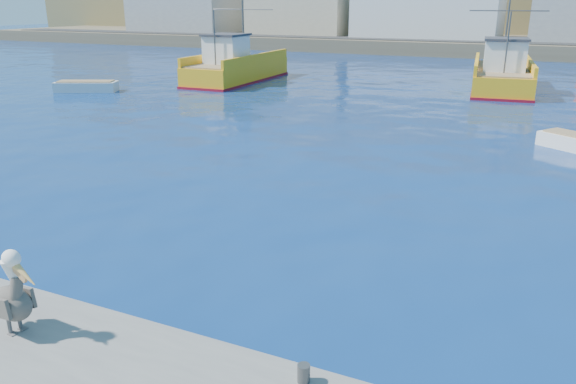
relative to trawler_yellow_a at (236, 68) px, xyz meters
The scene contains 6 objects.
ground 34.10m from the trawler_yellow_a, 59.62° to the right, with size 260.00×260.00×0.00m, color navy.
dock_bollards 37.34m from the trawler_yellow_a, 61.47° to the right, with size 36.20×0.20×0.30m.
trawler_yellow_a is the anchor object (origin of this frame).
trawler_yellow_b 20.10m from the trawler_yellow_a, 11.57° to the left, with size 5.39×11.70×6.52m.
skiff_left 11.55m from the trawler_yellow_a, 126.68° to the right, with size 4.47×3.14×0.92m.
pelican 36.92m from the trawler_yellow_a, 65.85° to the right, with size 1.33×0.63×1.63m.
Camera 1 is at (5.85, -10.05, 6.04)m, focal length 35.00 mm.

